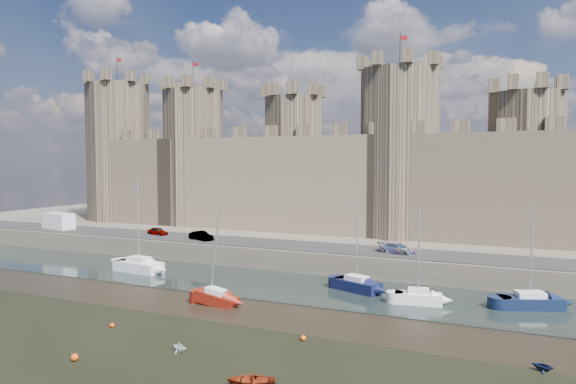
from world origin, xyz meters
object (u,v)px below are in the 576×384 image
car_1 (201,236)px  car_2 (397,248)px  sailboat_4 (216,297)px  van (58,221)px  sailboat_1 (357,284)px  sailboat_0 (139,265)px  sailboat_2 (418,296)px  sailboat_3 (530,301)px  car_0 (158,231)px

car_1 → car_2: size_ratio=0.88×
car_1 → sailboat_4: bearing=-124.1°
van → sailboat_1: bearing=1.4°
sailboat_0 → sailboat_1: sailboat_0 is taller
car_2 → sailboat_0: size_ratio=0.39×
car_1 → car_2: (25.59, 0.73, 0.00)m
sailboat_1 → sailboat_2: 6.72m
car_1 → car_2: 25.60m
van → sailboat_4: bearing=-13.5°
car_2 → sailboat_1: bearing=-177.9°
van → sailboat_3: sailboat_3 is taller
car_2 → sailboat_3: 15.91m
car_0 → sailboat_3: sailboat_3 is taller
sailboat_4 → van: bearing=158.1°
sailboat_3 → sailboat_4: size_ratio=0.99×
sailboat_0 → sailboat_2: sailboat_0 is taller
car_2 → sailboat_3: (13.38, -8.28, -2.39)m
sailboat_2 → sailboat_3: size_ratio=0.97×
van → sailboat_2: (56.18, -10.81, -2.99)m
van → car_1: bearing=9.6°
van → sailboat_3: bearing=4.0°
sailboat_3 → van: bearing=151.7°
car_0 → car_2: (33.90, -0.90, 0.06)m
sailboat_1 → sailboat_3: 15.53m
car_0 → car_2: size_ratio=0.77×
sailboat_2 → sailboat_1: bearing=151.7°
sailboat_1 → sailboat_4: size_ratio=1.05×
car_2 → van: (-51.97, 0.00, 0.60)m
car_0 → van: (-18.07, -0.90, 0.66)m
car_1 → car_2: bearing=-69.4°
car_2 → sailboat_3: bearing=-105.7°
car_2 → sailboat_4: (-12.44, -18.19, -2.43)m
sailboat_1 → sailboat_2: size_ratio=1.09×
car_1 → sailboat_2: size_ratio=0.43×
sailboat_2 → sailboat_3: bearing=5.8°
sailboat_1 → sailboat_2: (6.37, -2.15, -0.03)m
van → sailboat_4: 43.62m
car_0 → van: size_ratio=0.59×
car_1 → sailboat_1: size_ratio=0.39×
car_0 → sailboat_4: 28.81m
sailboat_1 → sailboat_3: (15.53, 0.38, -0.05)m
sailboat_2 → car_0: bearing=153.3°
sailboat_3 → sailboat_4: sailboat_3 is taller
sailboat_0 → sailboat_3: (41.17, 2.05, -0.11)m
sailboat_3 → sailboat_1: bearing=160.3°
sailboat_4 → sailboat_0: bearing=155.7°
van → sailboat_2: size_ratio=0.63×
sailboat_2 → van: bearing=159.4°
sailboat_1 → sailboat_0: bearing=-155.2°
car_0 → sailboat_4: size_ratio=0.36×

